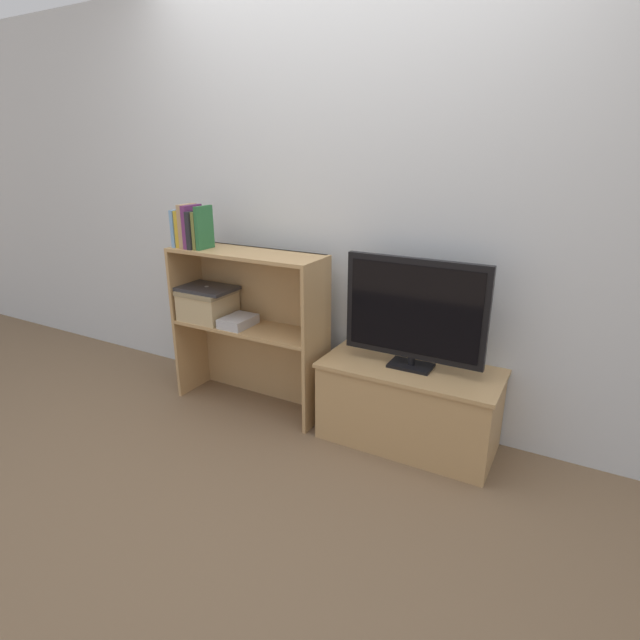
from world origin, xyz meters
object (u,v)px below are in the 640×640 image
(book_mustard, at_px, (184,228))
(book_forest, at_px, (204,228))
(book_charcoal, at_px, (197,230))
(book_skyblue, at_px, (180,228))
(book_tan, at_px, (188,226))
(tv, at_px, (414,311))
(storage_basket_left, at_px, (208,303))
(magazine_stack, at_px, (238,321))
(book_plum, at_px, (192,226))
(laptop, at_px, (207,288))
(tv_stand, at_px, (408,405))
(book_olive, at_px, (201,230))

(book_mustard, xyz_separation_m, book_forest, (0.16, 0.00, 0.02))
(book_charcoal, bearing_deg, book_skyblue, 180.00)
(book_tan, distance_m, book_charcoal, 0.07)
(tv, height_order, book_skyblue, book_skyblue)
(storage_basket_left, xyz_separation_m, magazine_stack, (0.24, -0.02, -0.07))
(book_plum, xyz_separation_m, laptop, (0.04, 0.03, -0.37))
(tv_stand, distance_m, laptop, 1.37)
(tv, bearing_deg, book_plum, -175.72)
(book_charcoal, height_order, magazine_stack, book_charcoal)
(book_forest, bearing_deg, book_olive, 180.00)
(book_mustard, relative_size, book_charcoal, 0.99)
(book_tan, distance_m, storage_basket_left, 0.47)
(tv, relative_size, magazine_stack, 3.37)
(book_mustard, bearing_deg, book_plum, 0.00)
(storage_basket_left, bearing_deg, book_forest, -35.22)
(book_mustard, bearing_deg, laptop, 15.36)
(book_olive, distance_m, storage_basket_left, 0.45)
(book_mustard, height_order, book_forest, book_forest)
(book_mustard, bearing_deg, storage_basket_left, 15.36)
(tv, xyz_separation_m, book_mustard, (-1.39, -0.10, 0.32))
(tv_stand, bearing_deg, book_olive, -175.44)
(laptop, bearing_deg, tv, 3.04)
(book_tan, distance_m, laptop, 0.38)
(tv_stand, relative_size, book_skyblue, 4.30)
(book_olive, bearing_deg, tv, 4.49)
(book_mustard, height_order, storage_basket_left, book_mustard)
(tv_stand, distance_m, book_forest, 1.51)
(book_skyblue, height_order, book_plum, book_plum)
(book_mustard, xyz_separation_m, book_charcoal, (0.10, 0.00, 0.00))
(book_mustard, relative_size, book_forest, 0.87)
(tv, xyz_separation_m, book_charcoal, (-1.29, -0.10, 0.32))
(storage_basket_left, bearing_deg, tv_stand, 3.12)
(book_tan, relative_size, book_plum, 1.01)
(book_mustard, xyz_separation_m, laptop, (0.11, 0.03, -0.36))
(book_skyblue, relative_size, book_plum, 0.88)
(book_skyblue, relative_size, storage_basket_left, 0.73)
(tv, bearing_deg, book_skyblue, -176.01)
(tv, height_order, storage_basket_left, tv)
(tv_stand, xyz_separation_m, book_olive, (-1.26, -0.10, 0.84))
(book_tan, height_order, storage_basket_left, book_tan)
(book_skyblue, xyz_separation_m, book_mustard, (0.03, -0.00, -0.00))
(book_skyblue, distance_m, magazine_stack, 0.65)
(book_plum, bearing_deg, tv, 4.28)
(book_plum, bearing_deg, book_skyblue, 180.00)
(book_plum, xyz_separation_m, book_olive, (0.06, 0.00, -0.02))
(book_olive, bearing_deg, tv_stand, 4.56)
(book_tan, bearing_deg, storage_basket_left, 21.37)
(book_tan, bearing_deg, book_skyblue, 180.00)
(book_tan, relative_size, storage_basket_left, 0.84)
(book_skyblue, relative_size, book_tan, 0.87)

